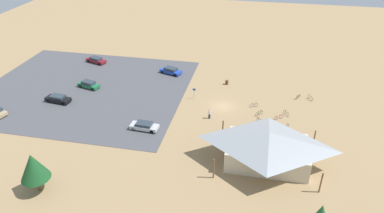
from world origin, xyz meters
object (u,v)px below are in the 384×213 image
bike_pavilion (268,145)px  bicycle_teal_edge_south (260,121)px  car_blue_aisle_side (171,71)px  trash_bin (227,82)px  bicycle_green_edge_north (259,113)px  car_black_end_stall (58,99)px  bicycle_white_near_sign (310,98)px  car_green_back_corner (89,84)px  car_maroon_far_end (96,60)px  visitor_near_lot (209,114)px  pine_far_west (33,167)px  lot_sign (194,92)px  bicycle_blue_lone_east (254,105)px  car_silver_mid_lot (144,126)px  bicycle_black_yard_right (298,97)px  bicycle_yellow_by_bin (286,113)px  bicycle_red_yard_left (279,117)px  bicycle_silver_yard_front (286,127)px

bike_pavilion → bicycle_teal_edge_south: size_ratio=9.53×
bicycle_teal_edge_south → car_blue_aisle_side: bearing=-39.3°
trash_bin → bicycle_green_edge_north: size_ratio=0.65×
bicycle_green_edge_north → car_black_end_stall: car_black_end_stall is taller
car_black_end_stall → trash_bin: bearing=-155.4°
bicycle_white_near_sign → car_green_back_corner: (43.04, 3.78, 0.36)m
car_green_back_corner → trash_bin: bearing=-165.4°
car_blue_aisle_side → car_maroon_far_end: bearing=-7.2°
visitor_near_lot → car_maroon_far_end: bearing=-32.4°
pine_far_west → visitor_near_lot: bearing=-130.9°
bike_pavilion → lot_sign: 21.56m
bicycle_blue_lone_east → car_silver_mid_lot: 20.41m
lot_sign → pine_far_west: bearing=62.3°
lot_sign → bicycle_black_yard_right: lot_sign is taller
bicycle_white_near_sign → car_silver_mid_lot: car_silver_mid_lot is taller
bicycle_blue_lone_east → car_maroon_far_end: size_ratio=0.29×
pine_far_west → car_black_end_stall: (9.66, -21.72, -3.14)m
car_black_end_stall → car_maroon_far_end: 18.70m
lot_sign → car_green_back_corner: bearing=-0.5°
trash_bin → car_silver_mid_lot: bearing=59.6°
bicycle_yellow_by_bin → car_green_back_corner: size_ratio=0.31×
bike_pavilion → visitor_near_lot: bearing=-45.8°
bike_pavilion → lot_sign: bike_pavilion is taller
bicycle_blue_lone_east → visitor_near_lot: size_ratio=0.85×
pine_far_west → bicycle_red_yard_left: pine_far_west is taller
bicycle_white_near_sign → bicycle_silver_yard_front: size_ratio=1.06×
bicycle_green_edge_north → car_silver_mid_lot: (18.23, 8.33, 0.29)m
bicycle_black_yard_right → car_blue_aisle_side: (26.44, -5.98, 0.37)m
bike_pavilion → bicycle_red_yard_left: 12.63m
bike_pavilion → car_blue_aisle_side: bike_pavilion is taller
bike_pavilion → car_green_back_corner: size_ratio=2.98×
bicycle_red_yard_left → car_maroon_far_end: bearing=-21.9°
bicycle_silver_yard_front → car_black_end_stall: bearing=-1.0°
car_maroon_far_end → car_green_back_corner: bearing=108.3°
bicycle_blue_lone_east → bicycle_teal_edge_south: bearing=103.5°
bicycle_blue_lone_east → bicycle_white_near_sign: bearing=-154.4°
bicycle_teal_edge_south → car_maroon_far_end: 42.20m
bicycle_teal_edge_south → bicycle_black_yard_right: size_ratio=1.01×
car_silver_mid_lot → bike_pavilion: bearing=167.0°
bicycle_silver_yard_front → pine_far_west: bearing=33.5°
bicycle_silver_yard_front → visitor_near_lot: visitor_near_lot is taller
bicycle_red_yard_left → bicycle_blue_lone_east: bicycle_blue_lone_east is taller
bicycle_black_yard_right → bicycle_green_edge_north: bicycle_green_edge_north is taller
car_blue_aisle_side → car_green_back_corner: bearing=34.1°
lot_sign → bicycle_silver_yard_front: size_ratio=1.50×
car_silver_mid_lot → bicycle_blue_lone_east: bearing=-147.2°
bicycle_red_yard_left → bicycle_yellow_by_bin: (-1.32, -1.60, 0.02)m
lot_sign → car_green_back_corner: (21.52, -0.17, -0.68)m
bicycle_black_yard_right → bike_pavilion: bearing=74.8°
bicycle_white_near_sign → bicycle_silver_yard_front: 12.06m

